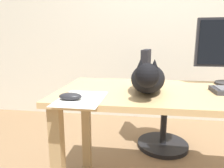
% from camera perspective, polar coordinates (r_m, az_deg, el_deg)
% --- Properties ---
extents(back_wall, '(6.00, 0.04, 2.60)m').
position_cam_1_polar(back_wall, '(2.72, 16.26, 17.53)').
color(back_wall, beige).
rests_on(back_wall, ground_plane).
extents(desk, '(1.61, 0.66, 0.74)m').
position_cam_1_polar(desk, '(1.26, 23.64, -6.57)').
color(desk, tan).
rests_on(desk, ground_plane).
extents(office_chair, '(0.48, 0.48, 0.94)m').
position_cam_1_polar(office_chair, '(1.99, 13.05, -6.06)').
color(office_chair, black).
rests_on(office_chair, ground_plane).
extents(cat, '(0.20, 0.61, 0.20)m').
position_cam_1_polar(cat, '(1.10, 10.03, 1.72)').
color(cat, black).
rests_on(cat, desk).
extents(computer_mouse, '(0.11, 0.06, 0.04)m').
position_cam_1_polar(computer_mouse, '(0.98, -11.58, -3.42)').
color(computer_mouse, '#232328').
rests_on(computer_mouse, desk).
extents(paper_sheet, '(0.21, 0.30, 0.00)m').
position_cam_1_polar(paper_sheet, '(1.00, -8.60, -4.06)').
color(paper_sheet, white).
rests_on(paper_sheet, desk).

